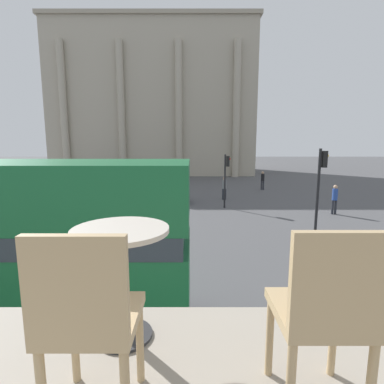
{
  "coord_description": "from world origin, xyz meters",
  "views": [
    {
      "loc": [
        1.13,
        -2.13,
        4.31
      ],
      "look_at": [
        1.07,
        15.87,
        1.4
      ],
      "focal_mm": 28.0,
      "sensor_mm": 36.0,
      "label": 1
    }
  ],
  "objects_px": {
    "cafe_chair_0": "(89,316)",
    "pedestrian_black": "(264,179)",
    "cafe_chair_1": "(326,311)",
    "car_navy": "(159,193)",
    "car_black": "(88,187)",
    "pedestrian_blue": "(336,197)",
    "pedestrian_grey": "(225,187)",
    "pedestrian_white": "(104,176)",
    "traffic_light_near": "(321,182)",
    "cafe_dining_table": "(122,258)",
    "traffic_light_mid": "(227,173)",
    "plaza_building_left": "(158,104)"
  },
  "relations": [
    {
      "from": "cafe_chair_0",
      "to": "pedestrian_black",
      "type": "distance_m",
      "value": 27.86
    },
    {
      "from": "cafe_chair_1",
      "to": "car_navy",
      "type": "xyz_separation_m",
      "value": [
        -3.06,
        20.55,
        -2.88
      ]
    },
    {
      "from": "car_black",
      "to": "pedestrian_blue",
      "type": "xyz_separation_m",
      "value": [
        17.75,
        -7.1,
        0.36
      ]
    },
    {
      "from": "car_navy",
      "to": "pedestrian_grey",
      "type": "xyz_separation_m",
      "value": [
        4.99,
        1.25,
        0.33
      ]
    },
    {
      "from": "car_black",
      "to": "pedestrian_grey",
      "type": "xyz_separation_m",
      "value": [
        11.48,
        -2.18,
        0.33
      ]
    },
    {
      "from": "cafe_chair_0",
      "to": "pedestrian_blue",
      "type": "height_order",
      "value": "cafe_chair_0"
    },
    {
      "from": "pedestrian_white",
      "to": "cafe_chair_1",
      "type": "bearing_deg",
      "value": 0.09
    },
    {
      "from": "traffic_light_near",
      "to": "pedestrian_black",
      "type": "relative_size",
      "value": 2.36
    },
    {
      "from": "cafe_chair_0",
      "to": "pedestrian_blue",
      "type": "relative_size",
      "value": 0.5
    },
    {
      "from": "traffic_light_near",
      "to": "pedestrian_white",
      "type": "height_order",
      "value": "traffic_light_near"
    },
    {
      "from": "cafe_chair_0",
      "to": "car_black",
      "type": "distance_m",
      "value": 25.65
    },
    {
      "from": "pedestrian_black",
      "to": "pedestrian_white",
      "type": "bearing_deg",
      "value": 169.91
    },
    {
      "from": "pedestrian_white",
      "to": "pedestrian_grey",
      "type": "distance_m",
      "value": 14.17
    },
    {
      "from": "traffic_light_near",
      "to": "cafe_chair_0",
      "type": "bearing_deg",
      "value": -117.21
    },
    {
      "from": "car_black",
      "to": "pedestrian_black",
      "type": "bearing_deg",
      "value": 128.73
    },
    {
      "from": "pedestrian_black",
      "to": "car_black",
      "type": "bearing_deg",
      "value": -169.45
    },
    {
      "from": "pedestrian_blue",
      "to": "car_black",
      "type": "bearing_deg",
      "value": 35.02
    },
    {
      "from": "cafe_chair_0",
      "to": "car_black",
      "type": "bearing_deg",
      "value": 106.66
    },
    {
      "from": "pedestrian_grey",
      "to": "cafe_dining_table",
      "type": "bearing_deg",
      "value": -96.41
    },
    {
      "from": "traffic_light_near",
      "to": "traffic_light_mid",
      "type": "height_order",
      "value": "traffic_light_near"
    },
    {
      "from": "cafe_dining_table",
      "to": "car_black",
      "type": "bearing_deg",
      "value": 110.01
    },
    {
      "from": "traffic_light_mid",
      "to": "cafe_chair_1",
      "type": "bearing_deg",
      "value": -95.18
    },
    {
      "from": "cafe_chair_0",
      "to": "traffic_light_mid",
      "type": "height_order",
      "value": "cafe_chair_0"
    },
    {
      "from": "cafe_chair_0",
      "to": "pedestrian_black",
      "type": "xyz_separation_m",
      "value": [
        7.1,
        26.82,
        -2.57
      ]
    },
    {
      "from": "plaza_building_left",
      "to": "pedestrian_black",
      "type": "height_order",
      "value": "plaza_building_left"
    },
    {
      "from": "traffic_light_mid",
      "to": "pedestrian_white",
      "type": "xyz_separation_m",
      "value": [
        -11.52,
        10.97,
        -1.38
      ]
    },
    {
      "from": "car_black",
      "to": "pedestrian_blue",
      "type": "height_order",
      "value": "pedestrian_blue"
    },
    {
      "from": "car_navy",
      "to": "pedestrian_black",
      "type": "distance_m",
      "value": 11.06
    },
    {
      "from": "car_navy",
      "to": "car_black",
      "type": "bearing_deg",
      "value": 23.81
    },
    {
      "from": "traffic_light_mid",
      "to": "car_black",
      "type": "relative_size",
      "value": 0.86
    },
    {
      "from": "pedestrian_grey",
      "to": "car_navy",
      "type": "bearing_deg",
      "value": -164.47
    },
    {
      "from": "plaza_building_left",
      "to": "pedestrian_blue",
      "type": "bearing_deg",
      "value": -63.77
    },
    {
      "from": "cafe_dining_table",
      "to": "cafe_chair_1",
      "type": "relative_size",
      "value": 0.8
    },
    {
      "from": "car_black",
      "to": "pedestrian_black",
      "type": "xyz_separation_m",
      "value": [
        15.62,
        2.8,
        0.31
      ]
    },
    {
      "from": "car_navy",
      "to": "pedestrian_white",
      "type": "xyz_separation_m",
      "value": [
        -6.76,
        9.16,
        0.29
      ]
    },
    {
      "from": "cafe_chair_1",
      "to": "cafe_dining_table",
      "type": "bearing_deg",
      "value": 152.5
    },
    {
      "from": "car_black",
      "to": "cafe_dining_table",
      "type": "bearing_deg",
      "value": 48.59
    },
    {
      "from": "plaza_building_left",
      "to": "pedestrian_black",
      "type": "bearing_deg",
      "value": -57.42
    },
    {
      "from": "car_black",
      "to": "pedestrian_black",
      "type": "height_order",
      "value": "pedestrian_black"
    },
    {
      "from": "cafe_chair_1",
      "to": "pedestrian_blue",
      "type": "xyz_separation_m",
      "value": [
        8.2,
        16.87,
        -2.52
      ]
    },
    {
      "from": "cafe_chair_1",
      "to": "car_navy",
      "type": "height_order",
      "value": "cafe_chair_1"
    },
    {
      "from": "traffic_light_near",
      "to": "pedestrian_grey",
      "type": "xyz_separation_m",
      "value": [
        -2.99,
        10.28,
        -1.65
      ]
    },
    {
      "from": "traffic_light_near",
      "to": "car_navy",
      "type": "height_order",
      "value": "traffic_light_near"
    },
    {
      "from": "cafe_chair_0",
      "to": "pedestrian_black",
      "type": "relative_size",
      "value": 0.52
    },
    {
      "from": "traffic_light_mid",
      "to": "car_navy",
      "type": "distance_m",
      "value": 5.36
    },
    {
      "from": "pedestrian_white",
      "to": "car_navy",
      "type": "bearing_deg",
      "value": 18.2
    },
    {
      "from": "cafe_dining_table",
      "to": "pedestrian_white",
      "type": "bearing_deg",
      "value": 106.79
    },
    {
      "from": "plaza_building_left",
      "to": "cafe_chair_1",
      "type": "bearing_deg",
      "value": -82.56
    },
    {
      "from": "cafe_chair_1",
      "to": "pedestrian_black",
      "type": "distance_m",
      "value": 27.57
    },
    {
      "from": "cafe_dining_table",
      "to": "pedestrian_grey",
      "type": "xyz_separation_m",
      "value": [
        2.95,
        21.23,
        -2.57
      ]
    }
  ]
}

